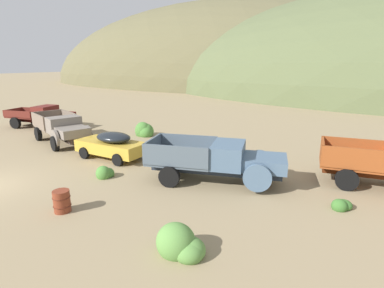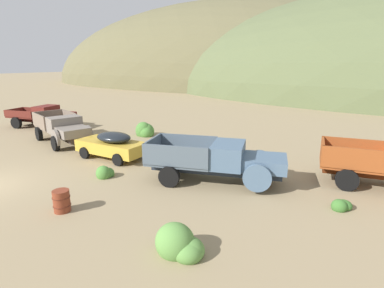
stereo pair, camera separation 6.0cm
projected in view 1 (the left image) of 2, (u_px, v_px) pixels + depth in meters
hill_far_left at (223, 84)px, 78.47m from camera, size 106.10×51.39×39.95m
truck_oxblood at (45, 116)px, 26.03m from camera, size 6.22×3.26×1.89m
truck_primer_gray at (64, 129)px, 20.92m from camera, size 6.25×4.01×1.91m
car_faded_yellow at (109, 144)px, 17.80m from camera, size 4.48×1.97×1.57m
truck_chalk_blue at (224, 161)px, 14.09m from camera, size 6.62×3.77×1.91m
oil_drum_by_truck at (62, 201)px, 11.39m from camera, size 0.65×0.65×0.84m
bush_back_edge at (341, 205)px, 11.70m from camera, size 0.74×0.78×0.56m
bush_near_barrel at (105, 173)px, 14.93m from camera, size 0.75×0.87×0.77m
bush_between_trucks at (181, 246)px, 8.88m from camera, size 1.52×1.09×1.18m
bush_front_left at (144, 131)px, 23.38m from camera, size 1.49×1.33×1.36m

